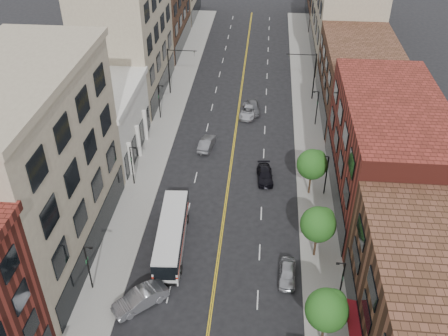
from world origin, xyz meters
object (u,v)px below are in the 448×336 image
(car_angle_b, at_px, (140,299))
(car_lane_a, at_px, (265,175))
(car_parked_far, at_px, (287,273))
(car_lane_b, at_px, (248,111))
(city_bus, at_px, (171,234))
(car_lane_c, at_px, (253,107))
(car_lane_behind, at_px, (207,143))

(car_angle_b, distance_m, car_lane_a, 22.43)
(car_angle_b, bearing_deg, car_parked_far, 66.54)
(car_parked_far, relative_size, car_lane_a, 0.90)
(car_parked_far, bearing_deg, car_lane_b, 102.30)
(city_bus, xyz_separation_m, car_parked_far, (11.38, -3.35, -0.97))
(city_bus, relative_size, car_lane_b, 2.28)
(car_parked_far, height_order, car_lane_c, car_lane_c)
(car_lane_behind, relative_size, car_lane_a, 0.99)
(city_bus, bearing_deg, car_parked_far, -19.97)
(car_lane_behind, distance_m, car_lane_c, 11.81)
(car_lane_a, bearing_deg, car_lane_b, 94.50)
(car_angle_b, relative_size, car_lane_behind, 1.15)
(car_angle_b, distance_m, car_lane_c, 37.58)
(car_parked_far, distance_m, car_lane_a, 15.76)
(car_angle_b, relative_size, car_lane_c, 1.13)
(car_angle_b, height_order, car_parked_far, car_angle_b)
(city_bus, height_order, car_lane_a, city_bus)
(city_bus, height_order, car_parked_far, city_bus)
(city_bus, xyz_separation_m, car_lane_b, (6.25, 27.86, -0.96))
(car_angle_b, distance_m, car_parked_far, 13.52)
(car_lane_behind, height_order, car_lane_c, car_lane_c)
(city_bus, xyz_separation_m, car_angle_b, (-1.45, -7.64, -0.82))
(car_lane_behind, xyz_separation_m, car_lane_a, (7.68, -6.38, -0.08))
(car_parked_far, bearing_deg, car_angle_b, -158.53)
(car_angle_b, relative_size, car_parked_far, 1.27)
(car_parked_far, xyz_separation_m, car_lane_a, (-2.40, 15.57, -0.03))
(city_bus, height_order, car_angle_b, city_bus)
(city_bus, relative_size, car_lane_a, 2.53)
(car_lane_a, bearing_deg, car_lane_c, 91.60)
(car_lane_c, bearing_deg, car_lane_a, -88.48)
(city_bus, xyz_separation_m, car_lane_a, (8.98, 12.22, -1.00))
(car_lane_a, height_order, car_lane_c, car_lane_c)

